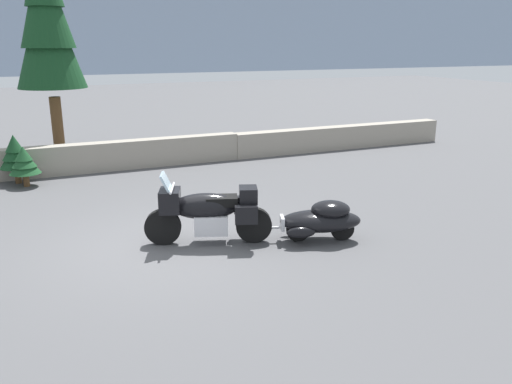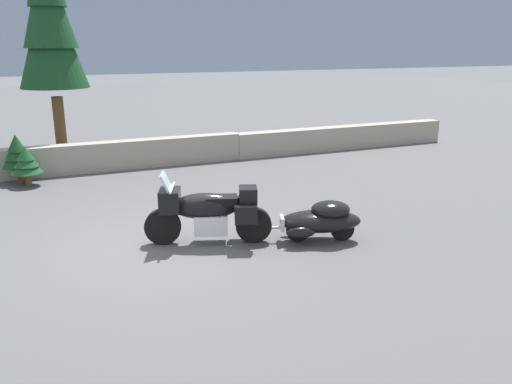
# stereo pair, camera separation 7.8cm
# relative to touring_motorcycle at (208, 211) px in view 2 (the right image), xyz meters

# --- Properties ---
(ground_plane) EXTENTS (80.00, 80.00, 0.00)m
(ground_plane) POSITION_rel_touring_motorcycle_xyz_m (-0.85, 0.20, -0.62)
(ground_plane) COLOR #4C4C4F
(stone_guard_wall) EXTENTS (24.00, 0.52, 0.90)m
(stone_guard_wall) POSITION_rel_touring_motorcycle_xyz_m (-1.03, 6.61, -0.20)
(stone_guard_wall) COLOR gray
(stone_guard_wall) RESTS_ON ground
(distant_ridgeline) EXTENTS (240.00, 80.00, 16.00)m
(distant_ridgeline) POSITION_rel_touring_motorcycle_xyz_m (-0.85, 96.61, 7.38)
(distant_ridgeline) COLOR #8C9EB7
(distant_ridgeline) RESTS_ON ground
(touring_motorcycle) EXTENTS (2.22, 1.21, 1.33)m
(touring_motorcycle) POSITION_rel_touring_motorcycle_xyz_m (0.00, 0.00, 0.00)
(touring_motorcycle) COLOR black
(touring_motorcycle) RESTS_ON ground
(car_shaped_trailer) EXTENTS (2.19, 1.18, 0.76)m
(car_shaped_trailer) POSITION_rel_touring_motorcycle_xyz_m (1.95, -0.71, -0.21)
(car_shaped_trailer) COLOR black
(car_shaped_trailer) RESTS_ON ground
(pine_tree_tall) EXTENTS (1.99, 1.99, 6.91)m
(pine_tree_tall) POSITION_rel_touring_motorcycle_xyz_m (-1.96, 8.33, 3.71)
(pine_tree_tall) COLOR brown
(pine_tree_tall) RESTS_ON ground
(pine_sapling_near) EXTENTS (0.77, 0.77, 1.04)m
(pine_sapling_near) POSITION_rel_touring_motorcycle_xyz_m (-2.98, 5.64, 0.03)
(pine_sapling_near) COLOR brown
(pine_sapling_near) RESTS_ON ground
(pine_sapling_farther) EXTENTS (0.83, 0.83, 1.29)m
(pine_sapling_farther) POSITION_rel_touring_motorcycle_xyz_m (-3.17, 6.06, 0.18)
(pine_sapling_farther) COLOR brown
(pine_sapling_farther) RESTS_ON ground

